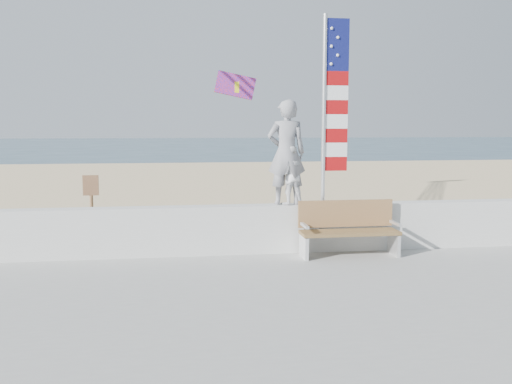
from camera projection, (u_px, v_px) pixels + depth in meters
ground at (260, 294)px, 8.23m from camera, size 220.00×220.00×0.00m
sand at (218, 206)px, 17.07m from camera, size 90.00×40.00×0.08m
seawall at (244, 229)px, 10.12m from camera, size 30.00×0.35×0.90m
adult at (286, 153)px, 10.06m from camera, size 0.73×0.50×1.95m
child at (290, 175)px, 10.12m from camera, size 0.56×0.45×1.11m
bench at (348, 228)px, 9.93m from camera, size 1.80×0.57×1.00m
flag at (331, 102)px, 10.06m from camera, size 0.50×0.08×3.50m
parafoil_kite at (236, 86)px, 12.50m from camera, size 0.98×0.30×0.67m
sign at (91, 204)px, 11.22m from camera, size 0.32×0.07×1.46m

